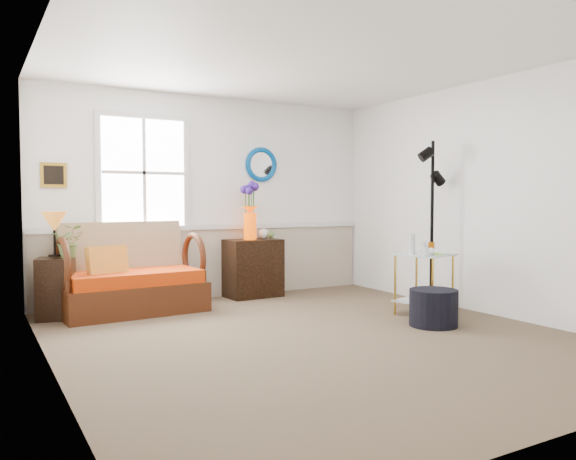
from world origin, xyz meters
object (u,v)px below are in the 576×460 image
cabinet (253,268)px  lamp_stand (56,288)px  side_table (424,284)px  floor_lamp (432,225)px  ottoman (433,308)px  loveseat (132,268)px

cabinet → lamp_stand: bearing=-176.7°
side_table → floor_lamp: floor_lamp is taller
floor_lamp → lamp_stand: bearing=-178.8°
ottoman → cabinet: bearing=108.4°
loveseat → lamp_stand: (-0.80, 0.05, -0.18)m
lamp_stand → cabinet: size_ratio=0.87×
loveseat → cabinet: 1.67m
ottoman → loveseat: bearing=138.2°
lamp_stand → cabinet: cabinet is taller
loveseat → floor_lamp: bearing=-28.3°
loveseat → lamp_stand: size_ratio=2.37×
loveseat → ottoman: (2.46, -2.20, -0.32)m
lamp_stand → ottoman: (3.26, -2.25, -0.14)m
side_table → loveseat: bearing=148.0°
cabinet → ottoman: (0.82, -2.46, -0.19)m
side_table → floor_lamp: size_ratio=0.35×
loveseat → ottoman: 3.32m
loveseat → floor_lamp: 3.50m
loveseat → side_table: loveseat is taller
cabinet → side_table: size_ratio=1.11×
lamp_stand → cabinet: (2.44, 0.21, 0.05)m
side_table → ottoman: 0.59m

